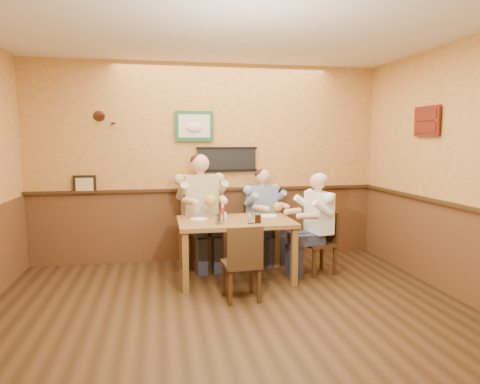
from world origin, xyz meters
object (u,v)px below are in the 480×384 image
(hot_sauce_bottle, at_px, (223,214))
(pepper_shaker, at_px, (219,217))
(diner_white_elder, at_px, (319,229))
(salt_shaker, at_px, (225,216))
(chair_back_right, at_px, (262,232))
(water_glass_left, at_px, (219,218))
(water_glass_mid, at_px, (251,218))
(dining_table, at_px, (235,227))
(chair_back_left, at_px, (200,231))
(diner_tan_shirt, at_px, (200,216))
(cola_tumbler, at_px, (258,219))
(diner_blue_polo, at_px, (262,219))
(chair_right_end, at_px, (318,242))
(chair_near_side, at_px, (241,262))

(hot_sauce_bottle, xyz_separation_m, pepper_shaker, (-0.04, 0.03, -0.05))
(diner_white_elder, distance_m, salt_shaker, 1.23)
(chair_back_right, distance_m, water_glass_left, 1.30)
(water_glass_mid, xyz_separation_m, pepper_shaker, (-0.36, 0.19, -0.02))
(dining_table, xyz_separation_m, pepper_shaker, (-0.21, -0.07, 0.14))
(hot_sauce_bottle, bearing_deg, dining_table, 29.14)
(diner_white_elder, distance_m, water_glass_mid, 1.02)
(water_glass_left, bearing_deg, salt_shaker, 67.94)
(dining_table, bearing_deg, chair_back_left, 119.11)
(diner_tan_shirt, xyz_separation_m, salt_shaker, (0.26, -0.59, 0.10))
(water_glass_left, distance_m, cola_tumbler, 0.46)
(diner_tan_shirt, bearing_deg, diner_blue_polo, -4.33)
(diner_blue_polo, xyz_separation_m, diner_white_elder, (0.58, -0.74, -0.01))
(cola_tumbler, distance_m, salt_shaker, 0.47)
(cola_tumbler, bearing_deg, diner_tan_shirt, 123.11)
(chair_back_right, distance_m, chair_right_end, 0.94)
(diner_white_elder, xyz_separation_m, cola_tumbler, (-0.87, -0.28, 0.21))
(chair_near_side, height_order, hot_sauce_bottle, hot_sauce_bottle)
(chair_back_left, distance_m, chair_back_right, 0.90)
(water_glass_left, relative_size, hot_sauce_bottle, 0.64)
(dining_table, relative_size, diner_tan_shirt, 1.01)
(dining_table, distance_m, chair_back_left, 0.78)
(diner_blue_polo, bearing_deg, hot_sauce_bottle, -148.07)
(pepper_shaker, bearing_deg, water_glass_left, -96.51)
(dining_table, xyz_separation_m, chair_back_right, (0.52, 0.77, -0.24))
(hot_sauce_bottle, relative_size, salt_shaker, 2.35)
(diner_blue_polo, relative_size, salt_shaker, 14.09)
(water_glass_left, xyz_separation_m, pepper_shaker, (0.02, 0.14, -0.01))
(diner_white_elder, xyz_separation_m, hot_sauce_bottle, (-1.27, -0.13, 0.26))
(diner_white_elder, relative_size, hot_sauce_bottle, 5.94)
(cola_tumbler, bearing_deg, pepper_shaker, 157.73)
(chair_back_right, distance_m, cola_tumbler, 1.13)
(dining_table, height_order, water_glass_left, water_glass_left)
(water_glass_mid, relative_size, pepper_shaker, 1.31)
(dining_table, distance_m, water_glass_left, 0.35)
(chair_back_left, distance_m, water_glass_left, 0.95)
(diner_tan_shirt, relative_size, pepper_shaker, 13.72)
(diner_tan_shirt, height_order, pepper_shaker, diner_tan_shirt)
(water_glass_mid, xyz_separation_m, cola_tumbler, (0.08, 0.01, -0.02))
(chair_back_left, distance_m, salt_shaker, 0.71)
(water_glass_mid, bearing_deg, chair_right_end, 16.88)
(chair_near_side, relative_size, diner_white_elder, 0.71)
(cola_tumbler, distance_m, hot_sauce_bottle, 0.43)
(diner_blue_polo, relative_size, pepper_shaker, 11.77)
(diner_blue_polo, height_order, water_glass_mid, diner_blue_polo)
(chair_back_right, xyz_separation_m, diner_tan_shirt, (-0.89, -0.11, 0.28))
(chair_near_side, height_order, diner_blue_polo, diner_blue_polo)
(chair_right_end, xyz_separation_m, diner_white_elder, (0.00, 0.00, 0.18))
(salt_shaker, bearing_deg, diner_white_elder, -2.27)
(chair_right_end, relative_size, water_glass_left, 6.52)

